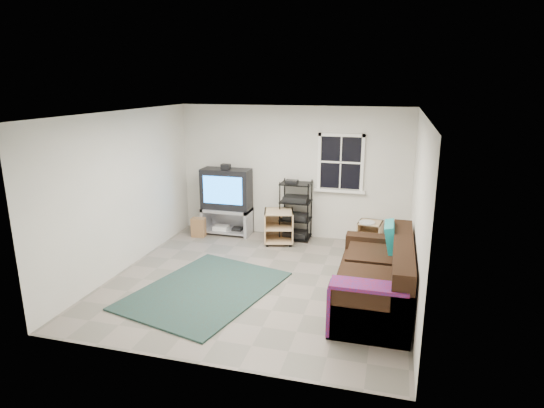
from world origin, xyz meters
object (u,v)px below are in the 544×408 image
(side_table_right, at_px, (370,231))
(side_table_left, at_px, (279,225))
(sofa, at_px, (377,280))
(av_rack, at_px, (296,214))
(tv_unit, at_px, (227,196))

(side_table_right, bearing_deg, side_table_left, -170.63)
(side_table_right, xyz_separation_m, sofa, (0.24, -2.41, 0.09))
(side_table_right, bearing_deg, sofa, -84.27)
(av_rack, bearing_deg, tv_unit, -178.63)
(side_table_left, bearing_deg, sofa, -47.26)
(side_table_right, distance_m, sofa, 2.43)
(sofa, bearing_deg, av_rack, 125.27)
(side_table_left, distance_m, side_table_right, 1.75)
(av_rack, bearing_deg, side_table_right, 0.95)
(side_table_left, xyz_separation_m, side_table_right, (1.72, 0.28, -0.07))
(tv_unit, xyz_separation_m, side_table_right, (2.87, 0.06, -0.52))
(side_table_left, height_order, sofa, sofa)
(tv_unit, height_order, side_table_right, tv_unit)
(tv_unit, relative_size, side_table_left, 2.18)
(av_rack, xyz_separation_m, side_table_right, (1.45, 0.02, -0.24))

